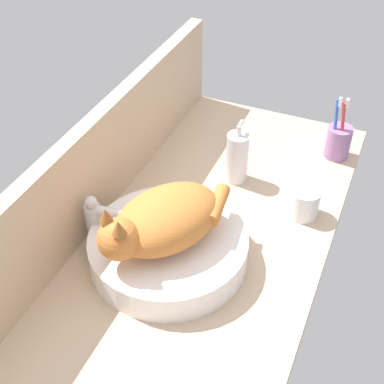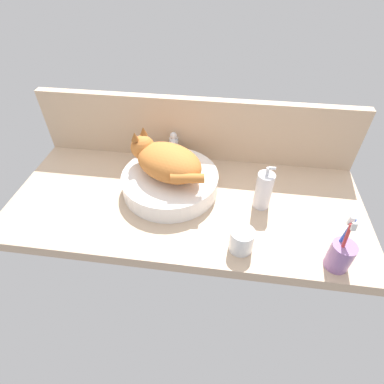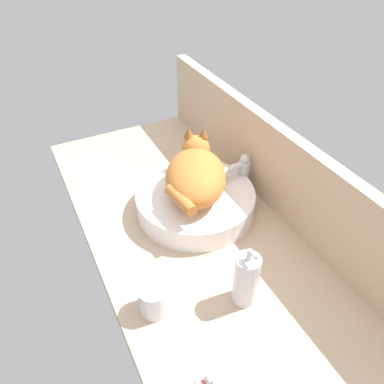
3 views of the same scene
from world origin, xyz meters
TOP-DOWN VIEW (x-y plane):
  - ground_plane at (0.00, 0.00)cm, footprint 125.59×56.60cm
  - backsplash_panel at (0.00, 26.50)cm, footprint 125.59×3.60cm
  - sink_basin at (-6.52, 4.16)cm, footprint 34.96×34.96cm
  - cat at (-7.77, 4.72)cm, footprint 30.02×26.59cm
  - faucet at (-8.07, 20.57)cm, footprint 3.84×11.86cm
  - soap_dispenser at (26.52, -0.49)cm, footprint 5.75×5.75cm
  - water_glass at (19.74, -19.75)cm, footprint 7.31×7.31cm

SIDE VIEW (x-z plane):
  - ground_plane at x=0.00cm, z-range -4.00..0.00cm
  - water_glass at x=19.74cm, z-range -0.38..7.24cm
  - sink_basin at x=-6.52cm, z-range 0.00..6.87cm
  - soap_dispenser at x=26.52cm, z-range -1.53..15.57cm
  - faucet at x=-8.07cm, z-range 0.50..14.10cm
  - cat at x=-7.77cm, z-range 5.62..19.62cm
  - backsplash_panel at x=0.00cm, z-range 0.00..25.81cm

